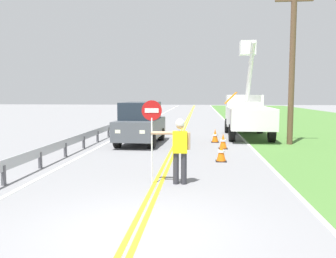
% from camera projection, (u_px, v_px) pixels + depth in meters
% --- Properties ---
extents(ground_plane, '(160.00, 160.00, 0.00)m').
position_uv_depth(ground_plane, '(135.00, 232.00, 6.54)').
color(ground_plane, gray).
extents(centerline_yellow_left, '(0.11, 110.00, 0.01)m').
position_uv_depth(centerline_yellow_left, '(182.00, 128.00, 26.38)').
color(centerline_yellow_left, yellow).
rests_on(centerline_yellow_left, ground).
extents(centerline_yellow_right, '(0.11, 110.00, 0.01)m').
position_uv_depth(centerline_yellow_right, '(185.00, 128.00, 26.36)').
color(centerline_yellow_right, yellow).
rests_on(centerline_yellow_right, ground).
extents(edge_line_right, '(0.12, 110.00, 0.01)m').
position_uv_depth(edge_line_right, '(233.00, 129.00, 26.06)').
color(edge_line_right, silver).
rests_on(edge_line_right, ground).
extents(edge_line_left, '(0.12, 110.00, 0.01)m').
position_uv_depth(edge_line_left, '(135.00, 128.00, 26.68)').
color(edge_line_left, silver).
rests_on(edge_line_left, ground).
extents(flagger_worker, '(1.09, 0.25, 1.83)m').
position_uv_depth(flagger_worker, '(180.00, 147.00, 9.91)').
color(flagger_worker, '#2D2D33').
rests_on(flagger_worker, ground).
extents(stop_sign_paddle, '(0.56, 0.04, 2.33)m').
position_uv_depth(stop_sign_paddle, '(152.00, 123.00, 9.90)').
color(stop_sign_paddle, silver).
rests_on(stop_sign_paddle, ground).
extents(utility_bucket_truck, '(2.79, 6.85, 5.63)m').
position_uv_depth(utility_bucket_truck, '(247.00, 112.00, 21.33)').
color(utility_bucket_truck, white).
rests_on(utility_bucket_truck, ground).
extents(oncoming_suv_nearest, '(2.08, 4.68, 2.10)m').
position_uv_depth(oncoming_suv_nearest, '(141.00, 123.00, 18.05)').
color(oncoming_suv_nearest, '#4C5156').
rests_on(oncoming_suv_nearest, ground).
extents(utility_pole_near, '(1.80, 0.28, 7.63)m').
position_uv_depth(utility_pole_near, '(292.00, 64.00, 17.60)').
color(utility_pole_near, brown).
rests_on(utility_pole_near, ground).
extents(traffic_cone_lead, '(0.40, 0.40, 0.70)m').
position_uv_depth(traffic_cone_lead, '(221.00, 153.00, 13.34)').
color(traffic_cone_lead, orange).
rests_on(traffic_cone_lead, ground).
extents(traffic_cone_mid, '(0.40, 0.40, 0.70)m').
position_uv_depth(traffic_cone_mid, '(223.00, 142.00, 16.46)').
color(traffic_cone_mid, orange).
rests_on(traffic_cone_mid, ground).
extents(traffic_cone_tail, '(0.40, 0.40, 0.70)m').
position_uv_depth(traffic_cone_tail, '(215.00, 136.00, 18.67)').
color(traffic_cone_tail, orange).
rests_on(traffic_cone_tail, ground).
extents(guardrail_left_shoulder, '(0.10, 32.00, 0.71)m').
position_uv_depth(guardrail_left_shoulder, '(113.00, 126.00, 22.28)').
color(guardrail_left_shoulder, '#9EA0A3').
rests_on(guardrail_left_shoulder, ground).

